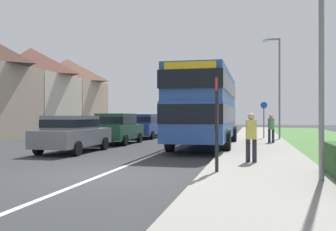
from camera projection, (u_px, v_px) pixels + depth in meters
ground_plane at (99, 176)px, 9.63m from camera, size 120.00×120.00×0.00m
lane_marking_centre at (168, 149)px, 17.42m from camera, size 0.14×60.00×0.01m
pavement_near_side at (260, 154)px, 14.52m from camera, size 3.20×68.00×0.12m
double_decker_bus at (206, 105)px, 18.51m from camera, size 2.80×9.58×3.70m
parked_car_grey at (73, 132)px, 15.92m from camera, size 1.90×4.40×1.59m
parked_car_dark_green at (117, 127)px, 20.76m from camera, size 2.01×4.09×1.72m
parked_car_blue at (145, 125)px, 26.11m from camera, size 1.98×4.46×1.71m
parked_car_black at (163, 124)px, 31.12m from camera, size 1.89×4.03×1.73m
pedestrian_at_stop at (251, 135)px, 11.59m from camera, size 0.34×0.34×1.67m
pedestrian_walking_away at (271, 127)px, 20.11m from camera, size 0.34×0.34×1.67m
bus_stop_sign at (217, 118)px, 9.61m from camera, size 0.09×0.52×2.60m
cycle_route_sign at (264, 118)px, 24.45m from camera, size 0.44×0.08×2.52m
street_lamp_mid at (278, 81)px, 23.50m from camera, size 1.14×0.20×6.55m
house_terrace_far_side at (31, 91)px, 31.12m from camera, size 6.44×18.54×7.35m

